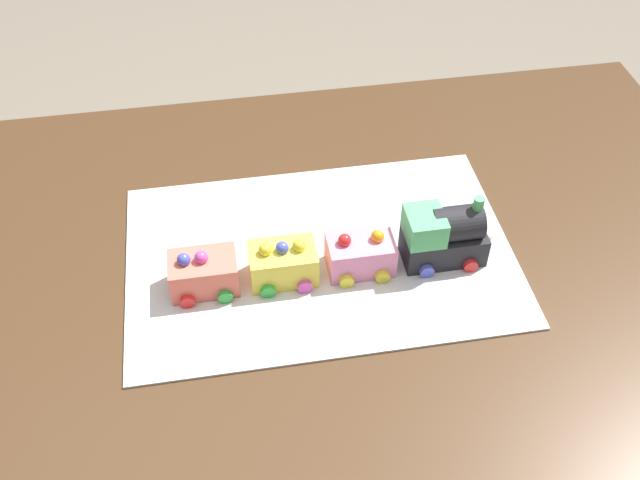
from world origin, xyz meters
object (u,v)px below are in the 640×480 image
cake_car_hopper_bubblegum (360,254)px  cake_car_gondola_lemon (283,263)px  dining_table (336,320)px  cake_car_flatbed_coral (203,273)px  cake_locomotive (444,235)px

cake_car_hopper_bubblegum → cake_car_gondola_lemon: 0.12m
dining_table → cake_car_flatbed_coral: size_ratio=14.00×
cake_locomotive → cake_car_hopper_bubblegum: size_ratio=1.40×
cake_locomotive → cake_car_hopper_bubblegum: (0.13, -0.00, -0.02)m
cake_car_hopper_bubblegum → cake_car_flatbed_coral: 0.24m
cake_car_gondola_lemon → cake_locomotive: bearing=180.0°
cake_car_gondola_lemon → cake_car_flatbed_coral: (0.12, 0.00, -0.00)m
dining_table → cake_car_gondola_lemon: bearing=-7.9°
cake_locomotive → cake_car_gondola_lemon: size_ratio=1.40×
cake_locomotive → dining_table: bearing=3.9°
dining_table → cake_car_hopper_bubblegum: (-0.04, -0.01, 0.14)m
cake_car_gondola_lemon → cake_car_hopper_bubblegum: bearing=180.0°
dining_table → cake_locomotive: size_ratio=10.00×
dining_table → cake_car_flatbed_coral: cake_car_flatbed_coral is taller
cake_locomotive → cake_car_flatbed_coral: (0.37, -0.00, -0.02)m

